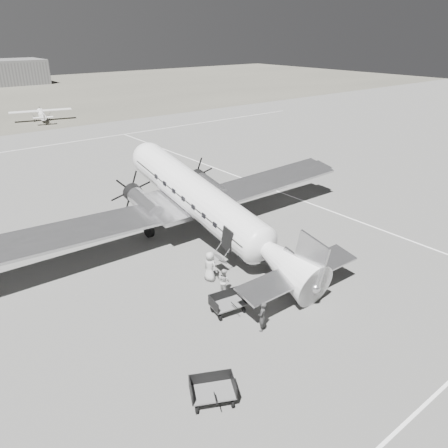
{
  "coord_description": "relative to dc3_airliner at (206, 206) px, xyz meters",
  "views": [
    {
      "loc": [
        -16.29,
        -19.28,
        13.95
      ],
      "look_at": [
        0.17,
        1.45,
        2.2
      ],
      "focal_mm": 35.0,
      "sensor_mm": 36.0,
      "label": 1
    }
  ],
  "objects": [
    {
      "name": "light_plane_right",
      "position": [
        5.64,
        54.17,
        -1.84
      ],
      "size": [
        11.43,
        10.03,
        2.05
      ],
      "primitive_type": null,
      "rotation": [
        0.0,
        0.0,
        -0.23
      ],
      "color": "white",
      "rests_on": "ground"
    },
    {
      "name": "dc3_airliner",
      "position": [
        0.0,
        0.0,
        0.0
      ],
      "size": [
        30.3,
        21.22,
        5.72
      ],
      "primitive_type": null,
      "rotation": [
        0.0,
        0.0,
        -0.01
      ],
      "color": "silver",
      "rests_on": "ground"
    },
    {
      "name": "passenger",
      "position": [
        -2.83,
        -4.2,
        -1.91
      ],
      "size": [
        0.81,
        1.05,
        1.9
      ],
      "primitive_type": "imported",
      "rotation": [
        0.0,
        0.0,
        1.82
      ],
      "color": "#B1B1AF",
      "rests_on": "ground"
    },
    {
      "name": "taxi_line_right",
      "position": [
        11.83,
        -3.45,
        -2.86
      ],
      "size": [
        0.15,
        80.0,
        0.01
      ],
      "primitive_type": "cube",
      "color": "white",
      "rests_on": "ground"
    },
    {
      "name": "ground",
      "position": [
        -0.17,
        -3.45,
        -2.86
      ],
      "size": [
        260.0,
        260.0,
        0.0
      ],
      "primitive_type": "plane",
      "color": "slate",
      "rests_on": "ground"
    },
    {
      "name": "baggage_cart_far",
      "position": [
        -8.48,
        -11.93,
        -2.32
      ],
      "size": [
        2.32,
        2.07,
        1.08
      ],
      "primitive_type": null,
      "rotation": [
        0.0,
        0.0,
        -0.47
      ],
      "color": "#5E5E5E",
      "rests_on": "ground"
    },
    {
      "name": "ground_crew",
      "position": [
        -3.69,
        -9.73,
        -2.04
      ],
      "size": [
        0.72,
        0.67,
        1.65
      ],
      "primitive_type": "imported",
      "rotation": [
        0.0,
        0.0,
        3.76
      ],
      "color": "#323232",
      "rests_on": "ground"
    },
    {
      "name": "baggage_cart_near",
      "position": [
        -4.07,
        -7.46,
        -2.32
      ],
      "size": [
        2.11,
        1.64,
        1.08
      ],
      "primitive_type": null,
      "rotation": [
        0.0,
        0.0,
        -0.16
      ],
      "color": "#5E5E5E",
      "rests_on": "ground"
    },
    {
      "name": "taxi_line_horizon",
      "position": [
        -0.17,
        36.55,
        -2.86
      ],
      "size": [
        90.0,
        0.15,
        0.01
      ],
      "primitive_type": "cube",
      "color": "white",
      "rests_on": "ground"
    },
    {
      "name": "ramp_agent",
      "position": [
        -3.04,
        -5.83,
        -2.08
      ],
      "size": [
        0.66,
        0.81,
        1.57
      ],
      "primitive_type": "imported",
      "rotation": [
        0.0,
        0.0,
        1.66
      ],
      "color": "#B0B1AE",
      "rests_on": "ground"
    },
    {
      "name": "taxi_line_near",
      "position": [
        -0.17,
        -17.45,
        -2.86
      ],
      "size": [
        60.0,
        0.15,
        0.01
      ],
      "primitive_type": "cube",
      "color": "white",
      "rests_on": "ground"
    }
  ]
}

